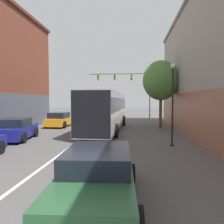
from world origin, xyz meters
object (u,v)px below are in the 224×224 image
bus (106,109)px  street_tree_near (161,81)px  traffic_signal_gantry (130,83)px  street_lamp (173,102)px  hatchback_foreground (97,177)px  parked_car_left_near (60,120)px  parked_car_left_far (15,130)px

bus → street_tree_near: size_ratio=1.89×
traffic_signal_gantry → bus: bearing=-97.6°
street_lamp → hatchback_foreground: bearing=-113.5°
bus → hatchback_foreground: size_ratio=2.64×
hatchback_foreground → traffic_signal_gantry: size_ratio=0.50×
parked_car_left_near → traffic_signal_gantry: 14.02m
parked_car_left_far → street_lamp: (9.97, -0.93, 1.83)m
parked_car_left_far → bus: bearing=-53.8°
street_lamp → traffic_signal_gantry: bearing=98.0°
hatchback_foreground → street_tree_near: (3.47, 15.29, 3.81)m
street_lamp → parked_car_left_far: bearing=174.6°
street_tree_near → parked_car_left_far: bearing=-145.4°
hatchback_foreground → bus: bearing=3.3°
parked_car_left_near → street_tree_near: 10.54m
bus → parked_car_left_near: (-4.92, 2.19, -1.17)m
hatchback_foreground → parked_car_left_far: bearing=37.0°
parked_car_left_near → parked_car_left_far: bearing=177.9°
bus → traffic_signal_gantry: size_ratio=1.32×
street_lamp → parked_car_left_near: bearing=138.8°
bus → hatchback_foreground: bus is taller
parked_car_left_near → parked_car_left_far: parked_car_left_near is taller
hatchback_foreground → parked_car_left_far: parked_car_left_far is taller
parked_car_left_near → parked_car_left_far: (-0.46, -7.41, 0.00)m
street_lamp → bus: bearing=126.8°
hatchback_foreground → street_tree_near: street_tree_near is taller
parked_car_left_near → street_lamp: bearing=-129.8°
hatchback_foreground → parked_car_left_near: parked_car_left_near is taller
parked_car_left_near → parked_car_left_far: size_ratio=0.99×
parked_car_left_far → traffic_signal_gantry: (7.19, 18.88, 4.44)m
hatchback_foreground → traffic_signal_gantry: bearing=-3.7°
bus → parked_car_left_far: size_ratio=2.93×
parked_car_left_far → street_lamp: bearing=-103.2°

